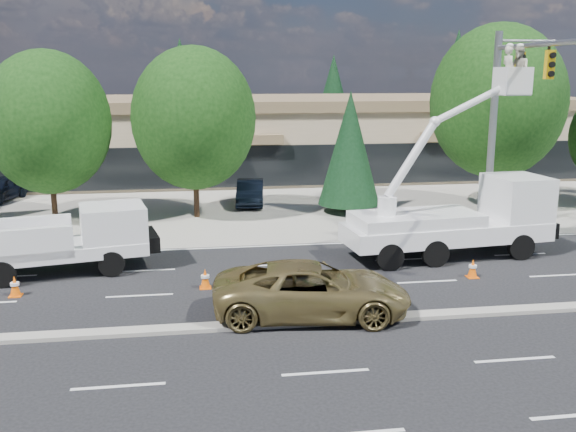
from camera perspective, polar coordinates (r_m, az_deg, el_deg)
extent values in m
plane|color=black|center=(19.23, 1.40, -9.56)|extent=(140.00, 140.00, 0.00)
cube|color=#99958B|center=(38.36, -3.67, 1.69)|extent=(140.00, 22.00, 0.01)
cube|color=#99958B|center=(19.21, 1.40, -9.40)|extent=(120.00, 0.55, 0.12)
cube|color=tan|center=(47.88, -4.72, 6.87)|extent=(50.00, 15.00, 5.00)
cube|color=#786245|center=(47.69, -4.78, 10.04)|extent=(50.40, 15.40, 0.70)
cube|color=black|center=(40.52, -3.99, 4.41)|extent=(48.00, 0.12, 2.60)
cylinder|color=#332114|center=(33.80, -20.11, 1.79)|extent=(0.28, 0.28, 2.72)
ellipsoid|color=black|center=(33.36, -20.58, 7.80)|extent=(6.05, 6.05, 6.96)
cylinder|color=#332114|center=(33.07, -8.16, 2.27)|extent=(0.28, 0.28, 2.79)
ellipsoid|color=black|center=(32.62, -8.36, 8.58)|extent=(6.20, 6.20, 7.13)
cylinder|color=#332114|center=(34.22, 5.41, 1.00)|extent=(0.26, 0.26, 0.80)
cone|color=black|center=(33.74, 5.51, 6.03)|extent=(3.24, 3.24, 5.91)
cylinder|color=#332114|center=(36.73, 17.68, 3.15)|extent=(0.28, 0.28, 3.20)
ellipsoid|color=black|center=(36.32, 18.12, 9.66)|extent=(7.11, 7.11, 8.17)
cylinder|color=#332114|center=(61.77, -22.43, 5.29)|extent=(0.26, 0.26, 0.80)
cone|color=black|center=(61.46, -22.73, 8.87)|extent=(4.04, 4.04, 7.39)
cylinder|color=#332114|center=(59.95, -9.28, 5.88)|extent=(0.26, 0.26, 0.80)
cone|color=black|center=(59.58, -9.46, 10.78)|extent=(5.22, 5.22, 9.54)
cylinder|color=#332114|center=(61.34, 3.98, 6.16)|extent=(0.26, 0.26, 0.80)
cone|color=black|center=(61.01, 4.04, 10.26)|extent=(4.52, 4.52, 8.26)
cylinder|color=#332114|center=(64.96, 14.44, 6.16)|extent=(0.26, 0.26, 0.80)
cone|color=black|center=(64.61, 14.72, 11.14)|extent=(5.72, 5.72, 10.45)
cylinder|color=gray|center=(29.89, 17.68, 6.73)|extent=(0.32, 0.32, 9.00)
cylinder|color=gray|center=(25.38, 23.30, 13.98)|extent=(0.20, 10.00, 0.20)
cylinder|color=gray|center=(30.38, 20.49, 14.38)|extent=(2.60, 0.12, 0.12)
cube|color=gold|center=(27.98, 19.92, 12.48)|extent=(0.32, 0.22, 1.05)
cube|color=gold|center=(26.05, 22.23, 12.35)|extent=(0.32, 0.22, 1.05)
cube|color=white|center=(25.10, -19.71, -2.84)|extent=(6.63, 3.51, 0.47)
cube|color=white|center=(24.98, -15.27, -0.87)|extent=(2.71, 2.67, 1.57)
cube|color=black|center=(24.99, -13.74, -0.28)|extent=(0.48, 1.97, 1.05)
cube|color=white|center=(25.98, -22.59, -1.36)|extent=(3.56, 1.02, 1.15)
cube|color=white|center=(24.04, -22.78, -2.45)|extent=(3.56, 1.02, 1.15)
cube|color=white|center=(26.47, 13.87, -1.35)|extent=(8.52, 3.38, 0.73)
cube|color=white|center=(27.85, 19.64, 1.26)|extent=(2.33, 2.65, 2.07)
cube|color=black|center=(28.26, 20.97, 1.63)|extent=(0.31, 2.07, 1.24)
cube|color=white|center=(25.73, 11.30, -0.32)|extent=(5.21, 2.92, 0.52)
cylinder|color=white|center=(25.10, 8.79, 0.79)|extent=(0.73, 0.73, 0.83)
cube|color=white|center=(27.04, 19.33, 11.28)|extent=(1.24, 1.05, 1.12)
imported|color=beige|center=(26.91, 18.98, 12.19)|extent=(0.50, 0.70, 1.79)
imported|color=beige|center=(27.16, 19.81, 12.13)|extent=(0.77, 0.94, 1.79)
ellipsoid|color=white|center=(26.93, 19.13, 14.12)|extent=(0.27, 0.27, 0.19)
ellipsoid|color=white|center=(27.18, 19.95, 14.04)|extent=(0.27, 0.27, 0.19)
cube|color=#FF6108|center=(23.32, -23.04, -6.52)|extent=(0.40, 0.40, 0.03)
cone|color=#FF6108|center=(23.22, -23.11, -5.74)|extent=(0.36, 0.36, 0.70)
cylinder|color=white|center=(23.20, -23.13, -5.58)|extent=(0.29, 0.29, 0.10)
cube|color=#FF6108|center=(22.43, -7.35, -6.33)|extent=(0.40, 0.40, 0.03)
cone|color=#FF6108|center=(22.32, -7.37, -5.52)|extent=(0.36, 0.36, 0.70)
cylinder|color=white|center=(22.30, -7.38, -5.35)|extent=(0.29, 0.29, 0.10)
cube|color=#FF6108|center=(22.51, 1.44, -6.16)|extent=(0.40, 0.40, 0.03)
cone|color=#FF6108|center=(22.41, 1.45, -5.34)|extent=(0.36, 0.36, 0.70)
cylinder|color=white|center=(22.39, 1.45, -5.17)|extent=(0.29, 0.29, 0.10)
cube|color=#FF6108|center=(24.31, 16.05, -5.23)|extent=(0.40, 0.40, 0.03)
cone|color=#FF6108|center=(24.21, 16.10, -4.47)|extent=(0.36, 0.36, 0.70)
cylinder|color=white|center=(24.19, 16.11, -4.32)|extent=(0.29, 0.29, 0.10)
imported|color=olive|center=(19.55, 2.14, -6.60)|extent=(6.23, 3.41, 1.65)
imported|color=black|center=(40.67, -24.25, 2.23)|extent=(2.75, 4.48, 1.43)
imported|color=black|center=(36.06, -3.39, 2.10)|extent=(1.92, 4.34, 1.38)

